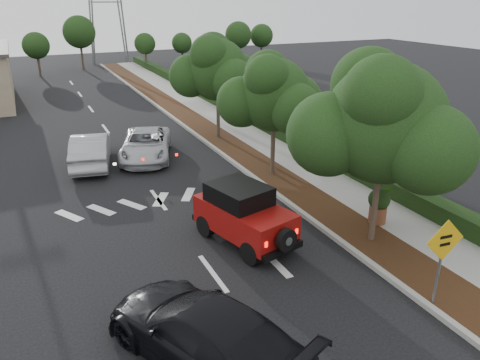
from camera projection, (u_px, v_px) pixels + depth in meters
ground at (213, 273)px, 14.17m from camera, size 120.00×120.00×0.00m
curb at (209, 144)px, 26.04m from camera, size 0.20×70.00×0.15m
planting_strip at (225, 142)px, 26.44m from camera, size 1.80×70.00×0.12m
sidewalk at (255, 138)px, 27.19m from camera, size 2.00×70.00×0.12m
hedge at (276, 130)px, 27.61m from camera, size 0.80×70.00×0.80m
transmission_tower at (111, 63)px, 56.91m from camera, size 7.00×4.00×28.00m
street_tree_near at (371, 242)px, 15.95m from camera, size 3.80×3.80×5.92m
street_tree_mid at (272, 175)px, 21.84m from camera, size 3.20×3.20×5.32m
street_tree_far at (219, 139)px, 27.31m from camera, size 3.40×3.40×5.62m
red_jeep at (241, 213)px, 15.72m from camera, size 2.56×4.08×2.00m
silver_suv_ahead at (146, 145)px, 23.87m from camera, size 3.91×5.63×1.43m
black_suv_oncoming at (204, 333)px, 10.51m from camera, size 4.19×5.86×1.58m
silver_sedan_oncoming at (91, 149)px, 22.85m from camera, size 2.67×5.11×1.60m
speed_hump_sign at (443, 251)px, 12.03m from camera, size 1.17×0.14×2.49m
terracotta_planter at (379, 202)px, 16.77m from camera, size 0.78×0.78×1.36m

